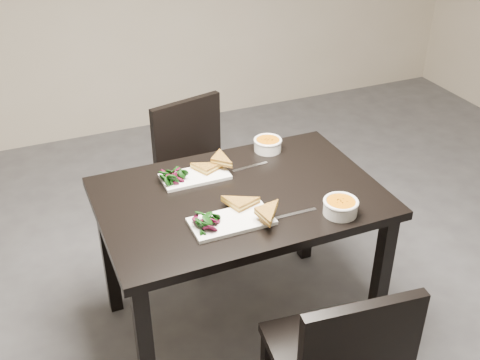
{
  "coord_description": "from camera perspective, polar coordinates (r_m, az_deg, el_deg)",
  "views": [
    {
      "loc": [
        -1.24,
        -1.77,
        2.1
      ],
      "look_at": [
        -0.42,
        0.17,
        0.82
      ],
      "focal_mm": 43.66,
      "sensor_mm": 36.0,
      "label": 1
    }
  ],
  "objects": [
    {
      "name": "ground",
      "position": [
        3.01,
        8.95,
        -13.33
      ],
      "size": [
        5.0,
        5.0,
        0.0
      ],
      "primitive_type": "plane",
      "color": "#47474C",
      "rests_on": "ground"
    },
    {
      "name": "table",
      "position": [
        2.55,
        0.0,
        -3.24
      ],
      "size": [
        1.2,
        0.8,
        0.75
      ],
      "color": "black",
      "rests_on": "ground"
    },
    {
      "name": "chair_near",
      "position": [
        2.18,
        9.78,
        -16.98
      ],
      "size": [
        0.46,
        0.46,
        0.85
      ],
      "rotation": [
        0.0,
        0.0,
        -0.11
      ],
      "color": "black",
      "rests_on": "ground"
    },
    {
      "name": "chair_far",
      "position": [
        3.21,
        -4.0,
        1.11
      ],
      "size": [
        0.51,
        0.51,
        0.85
      ],
      "rotation": [
        0.0,
        0.0,
        0.24
      ],
      "color": "black",
      "rests_on": "ground"
    },
    {
      "name": "plate_near",
      "position": [
        2.31,
        -0.82,
        -4.07
      ],
      "size": [
        0.33,
        0.16,
        0.02
      ],
      "primitive_type": "cube",
      "color": "white",
      "rests_on": "table"
    },
    {
      "name": "sandwich_near",
      "position": [
        2.32,
        0.52,
        -2.8
      ],
      "size": [
        0.2,
        0.17,
        0.05
      ],
      "primitive_type": null,
      "rotation": [
        0.0,
        0.0,
        0.32
      ],
      "color": "#B07925",
      "rests_on": "plate_near"
    },
    {
      "name": "salad_near",
      "position": [
        2.27,
        -3.17,
        -4.0
      ],
      "size": [
        0.1,
        0.09,
        0.05
      ],
      "primitive_type": null,
      "color": "black",
      "rests_on": "plate_near"
    },
    {
      "name": "soup_bowl_near",
      "position": [
        2.39,
        9.8,
        -2.53
      ],
      "size": [
        0.14,
        0.14,
        0.06
      ],
      "color": "white",
      "rests_on": "table"
    },
    {
      "name": "cutlery_near",
      "position": [
        2.38,
        5.49,
        -3.27
      ],
      "size": [
        0.18,
        0.02,
        0.0
      ],
      "primitive_type": "cube",
      "rotation": [
        0.0,
        0.0,
        -0.01
      ],
      "color": "silver",
      "rests_on": "table"
    },
    {
      "name": "plate_far",
      "position": [
        2.61,
        -4.41,
        0.35
      ],
      "size": [
        0.3,
        0.15,
        0.02
      ],
      "primitive_type": "cube",
      "color": "white",
      "rests_on": "table"
    },
    {
      "name": "sandwich_far",
      "position": [
        2.6,
        -2.98,
        1.08
      ],
      "size": [
        0.18,
        0.17,
        0.05
      ],
      "primitive_type": null,
      "rotation": [
        0.0,
        0.0,
        0.43
      ],
      "color": "#B07925",
      "rests_on": "plate_far"
    },
    {
      "name": "salad_far",
      "position": [
        2.57,
        -6.54,
        0.44
      ],
      "size": [
        0.09,
        0.08,
        0.04
      ],
      "primitive_type": null,
      "color": "black",
      "rests_on": "plate_far"
    },
    {
      "name": "soup_bowl_far",
      "position": [
        2.82,
        2.73,
        3.55
      ],
      "size": [
        0.14,
        0.14,
        0.06
      ],
      "color": "white",
      "rests_on": "table"
    },
    {
      "name": "cutlery_far",
      "position": [
        2.69,
        0.98,
        1.3
      ],
      "size": [
        0.18,
        0.03,
        0.0
      ],
      "primitive_type": "cube",
      "rotation": [
        0.0,
        0.0,
        0.09
      ],
      "color": "silver",
      "rests_on": "table"
    }
  ]
}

